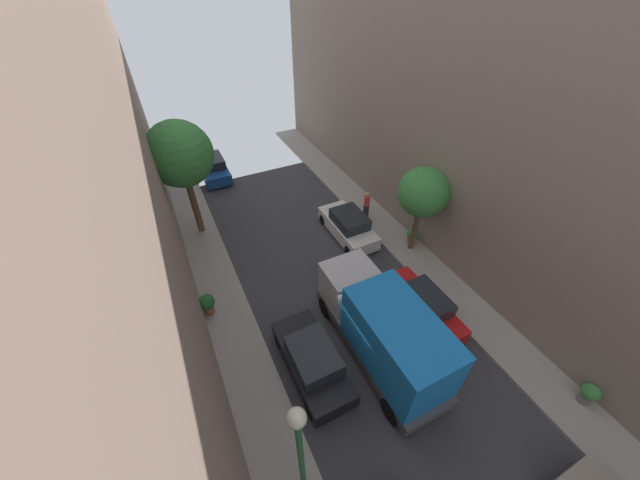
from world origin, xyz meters
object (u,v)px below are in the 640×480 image
at_px(potted_plant_0, 207,304).
at_px(potted_plant_3, 589,393).
at_px(street_tree_1, 423,193).
at_px(pedestrian, 367,204).
at_px(street_tree_2, 180,155).
at_px(delivery_truck, 383,329).
at_px(potted_plant_1, 170,174).
at_px(parked_car_right_2, 421,307).
at_px(parked_car_right_3, 348,226).
at_px(lamp_post, 300,446).
at_px(parked_car_left_3, 312,360).
at_px(parked_car_left_4, 213,167).
at_px(potted_plant_2, 412,235).

relative_size(potted_plant_0, potted_plant_3, 1.13).
relative_size(street_tree_1, potted_plant_0, 4.53).
distance_m(pedestrian, street_tree_2, 10.61).
bearing_deg(street_tree_1, delivery_truck, -138.45).
bearing_deg(pedestrian, street_tree_2, 161.60).
distance_m(delivery_truck, potted_plant_3, 7.53).
bearing_deg(street_tree_1, potted_plant_1, 129.11).
distance_m(parked_car_right_2, potted_plant_1, 19.05).
xyz_separation_m(parked_car_right_2, potted_plant_1, (-8.32, 17.14, -0.05)).
bearing_deg(parked_car_right_3, street_tree_2, 151.57).
distance_m(street_tree_1, lamp_post, 12.30).
relative_size(parked_car_right_2, lamp_post, 0.77).
height_order(parked_car_left_3, potted_plant_3, parked_car_left_3).
xyz_separation_m(street_tree_1, lamp_post, (-9.81, -7.42, 0.02)).
height_order(parked_car_right_2, potted_plant_3, parked_car_right_2).
bearing_deg(pedestrian, parked_car_right_3, -152.18).
bearing_deg(parked_car_left_4, parked_car_left_3, -90.00).
height_order(parked_car_left_4, potted_plant_1, parked_car_left_4).
height_order(street_tree_1, street_tree_2, street_tree_2).
distance_m(pedestrian, street_tree_1, 4.50).
relative_size(delivery_truck, street_tree_2, 1.02).
relative_size(pedestrian, street_tree_2, 0.26).
distance_m(parked_car_right_2, lamp_post, 8.68).
relative_size(delivery_truck, potted_plant_3, 7.00).
bearing_deg(parked_car_right_3, parked_car_right_2, -90.00).
bearing_deg(potted_plant_0, parked_car_right_2, -27.21).
height_order(delivery_truck, potted_plant_0, delivery_truck).
bearing_deg(pedestrian, parked_car_left_3, -133.64).
relative_size(parked_car_right_3, street_tree_1, 0.87).
height_order(street_tree_2, potted_plant_2, street_tree_2).
distance_m(delivery_truck, street_tree_2, 12.69).
bearing_deg(pedestrian, parked_car_right_2, -103.88).
xyz_separation_m(parked_car_left_4, street_tree_1, (7.91, -12.84, 3.01)).
xyz_separation_m(parked_car_left_3, pedestrian, (7.23, 7.58, 0.35)).
bearing_deg(delivery_truck, potted_plant_0, 138.22).
bearing_deg(potted_plant_1, parked_car_right_2, -64.12).
distance_m(parked_car_left_3, parked_car_right_2, 5.40).
xyz_separation_m(parked_car_left_3, potted_plant_2, (8.26, 4.43, -0.10)).
bearing_deg(parked_car_right_2, pedestrian, 76.12).
bearing_deg(parked_car_right_2, parked_car_right_3, 90.00).
xyz_separation_m(parked_car_right_3, potted_plant_3, (2.90, -12.13, -0.03)).
height_order(street_tree_1, potted_plant_3, street_tree_1).
distance_m(parked_car_right_3, lamp_post, 12.76).
bearing_deg(lamp_post, potted_plant_1, 92.80).
xyz_separation_m(street_tree_2, potted_plant_3, (10.44, -16.21, -4.26)).
distance_m(pedestrian, potted_plant_0, 10.71).
relative_size(street_tree_2, potted_plant_0, 6.08).
xyz_separation_m(parked_car_right_3, street_tree_2, (-7.54, 4.08, 4.23)).
height_order(parked_car_right_3, pedestrian, pedestrian).
xyz_separation_m(street_tree_2, potted_plant_1, (-0.77, 6.63, -4.28)).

